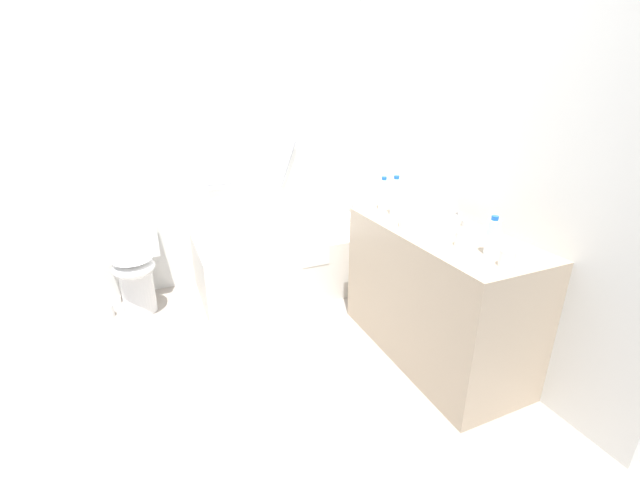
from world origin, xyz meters
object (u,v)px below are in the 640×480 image
object	(u,v)px
drinking_glass_1	(507,258)
toilet_paper_roll	(106,312)
water_bottle_2	(492,237)
bathtub	(289,258)
water_bottle_1	(383,194)
toilet	(134,264)
water_bottle_0	(395,196)
sink_basin	(429,222)
sink_faucet	(457,218)
drinking_glass_0	(461,239)

from	to	relation	value
drinking_glass_1	toilet_paper_roll	size ratio (longest dim) A/B	0.75
water_bottle_2	toilet_paper_roll	bearing A→B (deg)	139.28
water_bottle_2	toilet_paper_roll	xyz separation A→B (m)	(-1.98, 1.70, -0.90)
bathtub	toilet_paper_roll	xyz separation A→B (m)	(-1.45, 0.06, -0.22)
water_bottle_1	toilet_paper_roll	world-z (taller)	water_bottle_1
toilet	toilet_paper_roll	bearing A→B (deg)	-78.70
water_bottle_0	toilet_paper_roll	size ratio (longest dim) A/B	2.38
toilet	sink_basin	size ratio (longest dim) A/B	2.00
toilet	water_bottle_1	bearing A→B (deg)	61.67
toilet_paper_roll	bathtub	bearing A→B (deg)	-2.48
water_bottle_1	toilet_paper_roll	distance (m)	2.25
water_bottle_0	water_bottle_1	bearing A→B (deg)	92.75
sink_faucet	drinking_glass_1	size ratio (longest dim) A/B	1.85
water_bottle_1	drinking_glass_0	xyz separation A→B (m)	(0.02, -0.75, -0.07)
bathtub	toilet	bearing A→B (deg)	174.49
sink_basin	water_bottle_1	world-z (taller)	water_bottle_1
sink_basin	sink_faucet	distance (m)	0.21
sink_faucet	water_bottle_2	xyz separation A→B (m)	(-0.18, -0.46, 0.06)
water_bottle_0	drinking_glass_1	distance (m)	0.91
sink_faucet	water_bottle_2	distance (m)	0.50
water_bottle_2	toilet_paper_roll	distance (m)	2.76
water_bottle_0	drinking_glass_0	distance (m)	0.62
toilet_paper_roll	drinking_glass_1	bearing A→B (deg)	-43.61
toilet	water_bottle_1	world-z (taller)	water_bottle_1
water_bottle_1	water_bottle_0	bearing A→B (deg)	-87.25
bathtub	drinking_glass_0	bearing A→B (deg)	-72.55
water_bottle_1	drinking_glass_1	distance (m)	1.05
water_bottle_0	drinking_glass_1	xyz separation A→B (m)	(0.03, -0.91, -0.08)
sink_faucet	water_bottle_0	bearing A→B (deg)	129.85
water_bottle_2	toilet_paper_roll	world-z (taller)	water_bottle_2
bathtub	drinking_glass_0	distance (m)	1.68
toilet_paper_roll	drinking_glass_0	bearing A→B (deg)	-38.98
toilet	sink_faucet	size ratio (longest dim) A/B	4.69
water_bottle_1	water_bottle_2	distance (m)	0.90
water_bottle_0	water_bottle_1	xyz separation A→B (m)	(-0.01, 0.13, -0.02)
water_bottle_2	water_bottle_0	bearing A→B (deg)	95.27
sink_basin	drinking_glass_1	world-z (taller)	drinking_glass_1
bathtub	sink_basin	world-z (taller)	bathtub
water_bottle_1	water_bottle_2	bearing A→B (deg)	-85.11
water_bottle_2	drinking_glass_0	xyz separation A→B (m)	(-0.06, 0.15, -0.05)
bathtub	sink_faucet	bearing A→B (deg)	-58.93
sink_basin	water_bottle_0	world-z (taller)	water_bottle_0
sink_faucet	water_bottle_2	world-z (taller)	water_bottle_2
bathtub	water_bottle_0	distance (m)	1.21
water_bottle_1	toilet	bearing A→B (deg)	152.72
bathtub	toilet	size ratio (longest dim) A/B	2.11
water_bottle_2	drinking_glass_0	size ratio (longest dim) A/B	2.53
water_bottle_0	toilet	bearing A→B (deg)	149.25
drinking_glass_1	toilet_paper_roll	world-z (taller)	drinking_glass_1
water_bottle_0	drinking_glass_0	bearing A→B (deg)	-88.65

